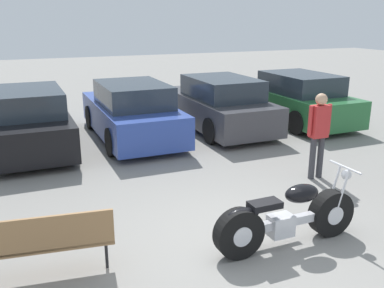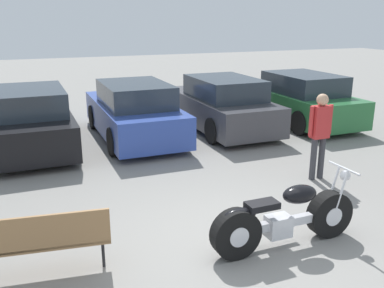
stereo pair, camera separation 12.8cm
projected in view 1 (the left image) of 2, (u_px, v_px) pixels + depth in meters
name	position (u px, v px, depth m)	size (l,w,h in m)	color
ground_plane	(238.00, 240.00, 6.16)	(60.00, 60.00, 0.00)	gray
motorcycle	(286.00, 218.00, 5.90)	(2.22, 0.62, 1.05)	black
parked_car_black	(28.00, 121.00, 10.23)	(1.86, 4.37, 1.49)	black
parked_car_blue	(132.00, 112.00, 11.12)	(1.86, 4.37, 1.49)	#2D479E
parked_car_dark_grey	(218.00, 105.00, 12.08)	(1.86, 4.37, 1.49)	#3D3D42
parked_car_green	(295.00, 99.00, 12.91)	(1.86, 4.37, 1.49)	#286B38
park_bench	(40.00, 240.00, 5.07)	(1.78, 0.62, 0.89)	#997047
person_standing	(319.00, 129.00, 8.25)	(0.52, 0.23, 1.70)	#38383D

